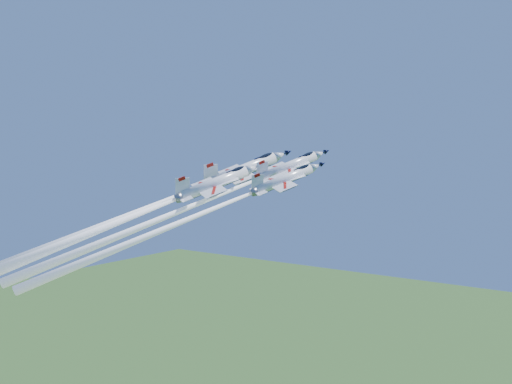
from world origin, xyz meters
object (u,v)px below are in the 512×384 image
Objects in this scene: jet_right at (189,219)px; jet_slot at (141,213)px; jet_left at (164,202)px; jet_lead at (186,208)px.

jet_slot is at bearing -141.12° from jet_right.
jet_slot is at bearing -41.04° from jet_left.
jet_slot is (-10.08, -0.98, 0.40)m from jet_right.
jet_slot is (2.15, -7.71, -1.31)m from jet_left.
jet_lead is 1.30× the size of jet_slot.
jet_left reaches higher than jet_right.
jet_lead is 7.67m from jet_slot.
jet_left is 14.06m from jet_right.
jet_right reaches higher than jet_slot.
jet_left is (-7.98, 2.78, 0.57)m from jet_lead.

